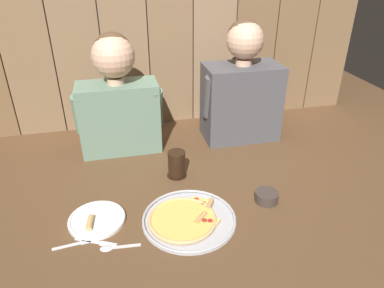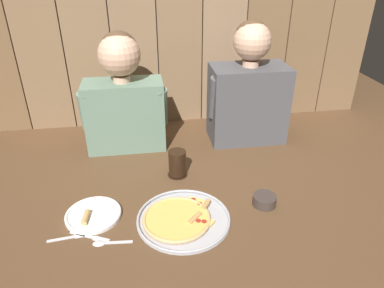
{
  "view_description": "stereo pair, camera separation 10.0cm",
  "coord_description": "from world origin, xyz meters",
  "px_view_note": "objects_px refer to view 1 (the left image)",
  "views": [
    {
      "loc": [
        -0.32,
        -1.17,
        0.89
      ],
      "look_at": [
        -0.03,
        0.1,
        0.18
      ],
      "focal_mm": 32.96,
      "sensor_mm": 36.0,
      "label": 1
    },
    {
      "loc": [
        -0.22,
        -1.19,
        0.89
      ],
      "look_at": [
        -0.03,
        0.1,
        0.18
      ],
      "focal_mm": 32.96,
      "sensor_mm": 36.0,
      "label": 2
    }
  ],
  "objects_px": {
    "dipping_bowl": "(267,196)",
    "pizza_tray": "(187,219)",
    "diner_left": "(118,97)",
    "drinking_glass": "(177,164)",
    "dinner_plate": "(97,219)",
    "diner_right": "(242,88)"
  },
  "relations": [
    {
      "from": "dinner_plate",
      "to": "dipping_bowl",
      "type": "distance_m",
      "value": 0.67
    },
    {
      "from": "pizza_tray",
      "to": "dipping_bowl",
      "type": "relative_size",
      "value": 3.74
    },
    {
      "from": "drinking_glass",
      "to": "dipping_bowl",
      "type": "relative_size",
      "value": 1.28
    },
    {
      "from": "pizza_tray",
      "to": "diner_right",
      "type": "bearing_deg",
      "value": 55.55
    },
    {
      "from": "pizza_tray",
      "to": "drinking_glass",
      "type": "relative_size",
      "value": 2.92
    },
    {
      "from": "drinking_glass",
      "to": "diner_left",
      "type": "relative_size",
      "value": 0.21
    },
    {
      "from": "dinner_plate",
      "to": "dipping_bowl",
      "type": "relative_size",
      "value": 2.25
    },
    {
      "from": "drinking_glass",
      "to": "diner_right",
      "type": "bearing_deg",
      "value": 37.39
    },
    {
      "from": "drinking_glass",
      "to": "diner_left",
      "type": "bearing_deg",
      "value": 125.92
    },
    {
      "from": "pizza_tray",
      "to": "dinner_plate",
      "type": "distance_m",
      "value": 0.34
    },
    {
      "from": "pizza_tray",
      "to": "diner_left",
      "type": "distance_m",
      "value": 0.71
    },
    {
      "from": "pizza_tray",
      "to": "diner_left",
      "type": "relative_size",
      "value": 0.61
    },
    {
      "from": "dipping_bowl",
      "to": "diner_left",
      "type": "relative_size",
      "value": 0.16
    },
    {
      "from": "dinner_plate",
      "to": "diner_right",
      "type": "distance_m",
      "value": 0.97
    },
    {
      "from": "dipping_bowl",
      "to": "diner_left",
      "type": "xyz_separation_m",
      "value": [
        -0.54,
        0.57,
        0.26
      ]
    },
    {
      "from": "dinner_plate",
      "to": "diner_left",
      "type": "height_order",
      "value": "diner_left"
    },
    {
      "from": "dipping_bowl",
      "to": "diner_right",
      "type": "xyz_separation_m",
      "value": [
        0.09,
        0.57,
        0.25
      ]
    },
    {
      "from": "diner_right",
      "to": "drinking_glass",
      "type": "bearing_deg",
      "value": -142.61
    },
    {
      "from": "dipping_bowl",
      "to": "drinking_glass",
      "type": "bearing_deg",
      "value": 140.32
    },
    {
      "from": "dinner_plate",
      "to": "diner_left",
      "type": "relative_size",
      "value": 0.37
    },
    {
      "from": "pizza_tray",
      "to": "dinner_plate",
      "type": "relative_size",
      "value": 1.66
    },
    {
      "from": "dipping_bowl",
      "to": "pizza_tray",
      "type": "bearing_deg",
      "value": -172.25
    }
  ]
}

